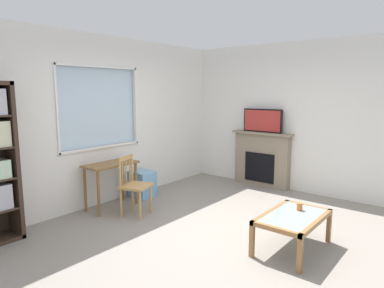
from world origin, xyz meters
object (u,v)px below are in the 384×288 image
(desk_under_window, at_px, (111,171))
(plastic_drawer_unit, at_px, (142,184))
(tv, at_px, (263,121))
(wooden_chair, at_px, (134,185))
(coffee_table, at_px, (293,220))
(sippy_cup, at_px, (300,206))
(fireplace, at_px, (262,159))

(desk_under_window, height_order, plastic_drawer_unit, desk_under_window)
(tv, bearing_deg, wooden_chair, 164.13)
(coffee_table, bearing_deg, tv, 35.35)
(wooden_chair, xyz_separation_m, sippy_cup, (0.62, -2.34, 0.01))
(wooden_chair, height_order, fireplace, fireplace)
(desk_under_window, bearing_deg, coffee_table, -81.50)
(desk_under_window, xyz_separation_m, tv, (2.67, -1.27, 0.71))
(coffee_table, bearing_deg, plastic_drawer_unit, 84.43)
(wooden_chair, bearing_deg, tv, -15.87)
(wooden_chair, xyz_separation_m, fireplace, (2.67, -0.75, 0.08))
(coffee_table, xyz_separation_m, sippy_cup, (0.21, 0.01, 0.11))
(wooden_chair, bearing_deg, plastic_drawer_unit, 39.38)
(desk_under_window, bearing_deg, fireplace, -25.27)
(coffee_table, relative_size, sippy_cup, 10.95)
(coffee_table, bearing_deg, sippy_cup, 2.03)
(plastic_drawer_unit, distance_m, sippy_cup, 2.91)
(tv, relative_size, sippy_cup, 8.91)
(plastic_drawer_unit, height_order, fireplace, fireplace)
(desk_under_window, xyz_separation_m, sippy_cup, (0.64, -2.85, -0.13))
(desk_under_window, relative_size, tv, 1.05)
(fireplace, bearing_deg, sippy_cup, -142.31)
(desk_under_window, relative_size, plastic_drawer_unit, 1.83)
(wooden_chair, relative_size, tv, 1.12)
(desk_under_window, xyz_separation_m, fireplace, (2.69, -1.27, -0.06))
(plastic_drawer_unit, distance_m, fireplace, 2.40)
(fireplace, xyz_separation_m, sippy_cup, (-2.05, -1.58, -0.07))
(desk_under_window, bearing_deg, plastic_drawer_unit, 4.02)
(desk_under_window, relative_size, fireplace, 0.69)
(sippy_cup, bearing_deg, fireplace, 37.69)
(plastic_drawer_unit, distance_m, tv, 2.59)
(fireplace, bearing_deg, wooden_chair, 164.23)
(wooden_chair, height_order, sippy_cup, wooden_chair)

